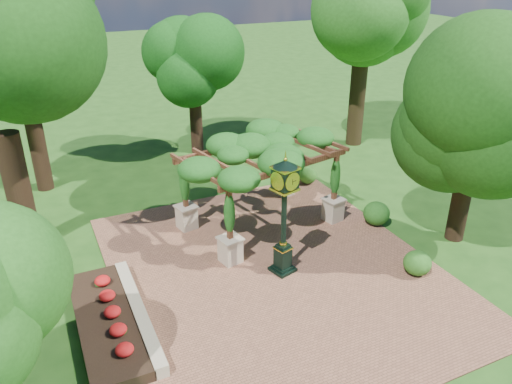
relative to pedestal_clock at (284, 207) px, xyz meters
name	(u,v)px	position (x,y,z in m)	size (l,w,h in m)	color
ground	(290,287)	(-0.18, -0.84, -2.37)	(120.00, 120.00, 0.00)	#1E4714
brick_plaza	(275,270)	(-0.18, 0.16, -2.35)	(10.00, 12.00, 0.04)	brown
border_wall	(139,313)	(-4.78, -0.34, -2.17)	(0.35, 5.00, 0.40)	#C6B793
flower_bed	(106,323)	(-5.68, -0.34, -2.19)	(1.50, 5.00, 0.36)	red
pedestal_clock	(284,207)	(0.00, 0.00, 0.00)	(0.96, 0.96, 3.96)	black
pergola	(261,154)	(0.72, 3.14, 0.50)	(6.17, 4.57, 3.50)	#C7B294
sundial	(207,164)	(0.61, 8.79, -1.94)	(0.65, 0.65, 0.98)	#999991
shrub_front	(417,263)	(3.83, -1.97, -1.93)	(0.89, 0.89, 0.80)	#265B1A
shrub_mid	(376,213)	(4.68, 1.26, -1.88)	(1.00, 1.00, 0.90)	#1F5217
shrub_back	(308,176)	(4.24, 5.64, -1.97)	(0.81, 0.81, 0.73)	#306C1F
tree_west_far	(20,57)	(-6.49, 10.13, 3.33)	(3.69, 3.69, 8.35)	#321E13
tree_north	(193,55)	(1.10, 11.64, 2.61)	(3.34, 3.34, 7.30)	black
tree_east_near	(480,104)	(6.68, -0.75, 2.62)	(4.14, 4.14, 7.27)	black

